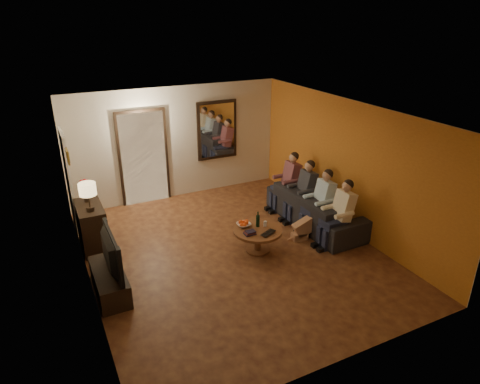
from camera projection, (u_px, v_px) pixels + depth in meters
name	position (u px, v px, depth m)	size (l,w,h in m)	color
floor	(233.00, 253.00, 7.91)	(5.00, 6.00, 0.01)	#471D13
ceiling	(232.00, 113.00, 6.88)	(5.00, 6.00, 0.01)	white
back_wall	(177.00, 143.00, 9.87)	(5.00, 0.02, 2.60)	beige
front_wall	(343.00, 278.00, 4.92)	(5.00, 0.02, 2.60)	beige
left_wall	(81.00, 216.00, 6.38)	(0.02, 6.00, 2.60)	beige
right_wall	(347.00, 166.00, 8.41)	(0.02, 6.00, 2.60)	beige
orange_accent	(346.00, 166.00, 8.41)	(0.01, 6.00, 2.60)	#BB651F
kitchen_doorway	(144.00, 159.00, 9.62)	(1.00, 0.06, 2.10)	#FFE0A5
door_trim	(144.00, 159.00, 9.62)	(1.12, 0.04, 2.22)	black
fridge_glimpse	(155.00, 163.00, 9.79)	(0.45, 0.03, 1.70)	silver
mirror_frame	(217.00, 130.00, 10.16)	(1.00, 0.05, 1.40)	black
mirror_glass	(217.00, 130.00, 10.14)	(0.86, 0.02, 1.26)	white
white_door	(69.00, 182.00, 8.40)	(0.06, 0.85, 2.04)	white
framed_art	(68.00, 156.00, 7.25)	(0.03, 0.28, 0.24)	#B28C33
art_canvas	(69.00, 156.00, 7.25)	(0.01, 0.22, 0.18)	brown
dresser	(92.00, 227.00, 7.95)	(0.45, 0.95, 0.84)	black
table_lamp	(89.00, 197.00, 7.50)	(0.30, 0.30, 0.54)	beige
flower_vase	(85.00, 191.00, 7.88)	(0.14, 0.14, 0.44)	red
tv_stand	(110.00, 282.00, 6.73)	(0.45, 1.17, 0.39)	black
tv	(106.00, 253.00, 6.52)	(0.15, 1.14, 0.65)	black
sofa	(315.00, 208.00, 8.85)	(0.94, 2.40, 0.70)	black
person_a	(340.00, 216.00, 7.97)	(0.60, 0.40, 1.20)	tan
person_b	(321.00, 204.00, 8.47)	(0.60, 0.40, 1.20)	tan
person_c	(304.00, 193.00, 8.96)	(0.60, 0.40, 1.20)	tan
person_d	(289.00, 183.00, 9.46)	(0.60, 0.40, 1.20)	tan
dog	(305.00, 226.00, 8.29)	(0.56, 0.24, 0.56)	#B57E53
coffee_table	(258.00, 240.00, 7.89)	(0.91, 0.91, 0.45)	brown
bowl	(244.00, 225.00, 7.89)	(0.26, 0.26, 0.06)	white
oranges	(244.00, 221.00, 7.87)	(0.20, 0.20, 0.08)	#F75014
wine_bottle	(258.00, 219.00, 7.84)	(0.07, 0.07, 0.31)	black
wine_glass	(265.00, 224.00, 7.89)	(0.06, 0.06, 0.10)	silver
book_stack	(250.00, 232.00, 7.61)	(0.20, 0.15, 0.07)	black
laptop	(270.00, 234.00, 7.60)	(0.33, 0.21, 0.03)	black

